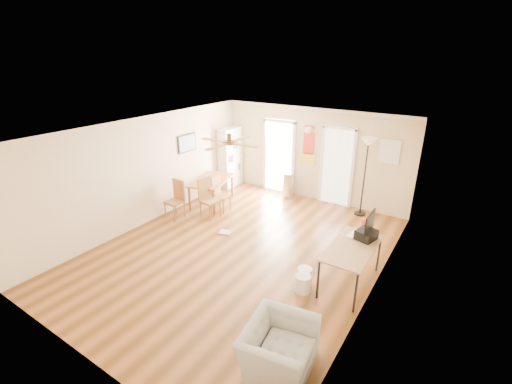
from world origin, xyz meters
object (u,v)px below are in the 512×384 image
Objects in this scene: dining_chair_right_b at (210,199)px; armchair at (279,348)px; dining_table at (212,191)px; dining_chair_right_a at (221,194)px; dining_chair_near at (174,200)px; computer_desk at (350,265)px; trash_can at (288,185)px; wastebasket_a at (303,284)px; torchiere_lamp at (364,178)px; wastebasket_b at (304,276)px; printer at (366,235)px; bookshelf at (230,157)px.

dining_chair_right_b reaches higher than armchair.
dining_chair_right_a reaches higher than dining_table.
dining_chair_near is 0.67× the size of computer_desk.
wastebasket_a is (2.29, -3.75, -0.21)m from trash_can.
dining_chair_right_b is 2.52m from trash_can.
wastebasket_b is at bearing -89.14° from torchiere_lamp.
dining_chair_right_b is 3.95m from torchiere_lamp.
dining_chair_near is 4.81m from printer.
torchiere_lamp is (3.19, 2.26, 0.51)m from dining_chair_right_b.
armchair is (3.75, -3.55, -0.14)m from dining_chair_right_a.
printer is 2.76m from armchair.
dining_chair_near is at bearing -99.01° from dining_table.
wastebasket_b is (3.99, -0.70, -0.33)m from dining_chair_near.
armchair is (2.72, -5.38, -0.05)m from trash_can.
wastebasket_b is at bearing -6.38° from dining_chair_near.
bookshelf is at bearing 26.08° from dining_chair_right_a.
dining_chair_right_b reaches higher than wastebasket_b.
dining_chair_near is 4.19m from wastebasket_a.
armchair is (0.43, -1.63, 0.16)m from wastebasket_a.
printer is at bearing 45.90° from wastebasket_b.
wastebasket_b is (4.19, -3.36, -0.76)m from bookshelf.
dining_table is 3.94× the size of printer.
computer_desk is 0.85m from wastebasket_b.
dining_table is 1.49× the size of dining_chair_right_a.
trash_can is 4.07m from printer.
armchair is at bearing -75.38° from wastebasket_a.
dining_table is at bearing 150.69° from wastebasket_a.
torchiere_lamp is 5.77× the size of printer.
dining_chair_right_a reaches higher than trash_can.
wastebasket_a is at bearing -29.31° from dining_table.
torchiere_lamp is at bearing 90.86° from wastebasket_b.
wastebasket_b is at bearing -52.07° from bookshelf.
bookshelf is 2.38m from dining_chair_right_b.
dining_chair_right_b reaches higher than trash_can.
dining_chair_near reaches higher than wastebasket_b.
wastebasket_a is at bearing -53.40° from bookshelf.
dining_table is at bearing -135.18° from trash_can.
trash_can is 6.03m from armchair.
printer is at bearing -40.22° from bookshelf.
torchiere_lamp is (4.14, 0.12, 0.10)m from bookshelf.
printer reaches higher than armchair.
bookshelf reaches higher than wastebasket_a.
computer_desk is 1.46× the size of armchair.
dining_chair_right_a is 1.24m from dining_chair_near.
computer_desk reaches higher than wastebasket_a.
dining_chair_right_b is (0.00, -0.47, 0.04)m from dining_chair_right_a.
torchiere_lamp reaches higher than armchair.
dining_chair_right_a is 0.93× the size of armchair.
computer_desk is at bearing -44.32° from bookshelf.
dining_chair_right_b is (0.55, -0.73, 0.16)m from dining_table.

